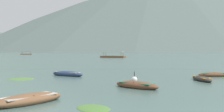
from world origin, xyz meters
name	(u,v)px	position (x,y,z in m)	size (l,w,h in m)	color
ground_plane	(120,52)	(0.00, 1500.00, 0.00)	(6000.00, 6000.00, 0.00)	#425B56
mountain_1	(31,14)	(-525.51, 1520.15, 223.14)	(1308.33, 1308.33, 446.27)	#56665B
mountain_2	(159,5)	(229.18, 1551.10, 278.87)	(2049.85, 2049.85, 557.74)	#4C5B56
rowboat_1	(214,75)	(7.27, 20.74, 0.16)	(3.06, 1.05, 0.52)	brown
rowboat_2	(137,85)	(-0.81, 12.42, 0.18)	(3.29, 2.97, 0.57)	brown
rowboat_3	(29,100)	(-6.17, 7.06, 0.18)	(3.16, 3.64, 0.58)	brown
rowboat_5	(202,79)	(4.94, 16.99, 0.15)	(1.25, 3.40, 0.48)	#2D2826
rowboat_6	(67,74)	(-7.17, 20.93, 0.19)	(3.85, 2.95, 0.61)	navy
ferry_0	(26,54)	(-75.85, 199.17, 0.45)	(8.73, 4.64, 2.54)	brown
ferry_1	(113,57)	(-4.46, 97.59, 0.45)	(10.24, 6.46, 2.54)	brown
mooring_buoy	(134,79)	(-0.71, 16.76, 0.11)	(0.50, 0.50, 0.90)	silver
weed_patch_0	(93,109)	(-3.05, 6.05, 0.00)	(1.34, 1.77, 0.14)	#477033
weed_patch_3	(21,79)	(-10.58, 17.66, 0.00)	(2.17, 2.36, 0.14)	#477033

